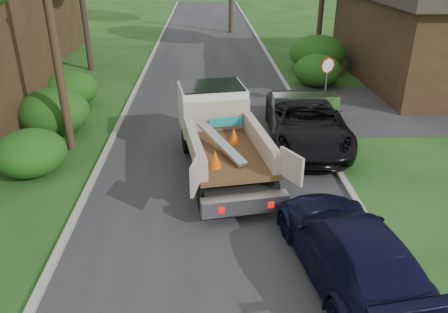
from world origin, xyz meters
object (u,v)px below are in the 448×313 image
utility_pole (49,6)px  house_left_far (15,9)px  flatbed_truck (218,126)px  black_pickup (306,121)px  house_right (446,23)px  stop_sign (327,72)px  navy_suv (350,248)px

utility_pole → house_left_far: 18.93m
flatbed_truck → black_pickup: 3.77m
house_right → flatbed_truck: 16.62m
stop_sign → house_right: 9.37m
house_left_far → flatbed_truck: 22.80m
flatbed_truck → navy_suv: (2.81, -6.25, -0.56)m
stop_sign → house_right: size_ratio=0.19×
utility_pole → navy_suv: (8.34, -7.48, -4.40)m
utility_pole → house_left_far: size_ratio=1.32×
flatbed_truck → navy_suv: flatbed_truck is taller
flatbed_truck → black_pickup: (3.45, 1.45, -0.45)m
black_pickup → navy_suv: (-0.65, -7.70, -0.11)m
black_pickup → utility_pole: bearing=-173.1°
stop_sign → flatbed_truck: (-5.15, -5.25, -0.44)m
utility_pole → black_pickup: (8.99, 0.22, -4.29)m
flatbed_truck → stop_sign: bearing=36.9°
stop_sign → flatbed_truck: 7.37m
house_right → flatbed_truck: bearing=-141.6°
utility_pole → flatbed_truck: utility_pole is taller
stop_sign → black_pickup: (-1.69, -3.80, -0.89)m
stop_sign → house_left_far: (-18.70, 13.00, 1.27)m
stop_sign → house_right: bearing=32.7°
navy_suv → house_left_far: bearing=-64.7°
house_right → flatbed_truck: (-12.95, -10.25, -1.83)m
stop_sign → house_left_far: house_left_far is taller
house_left_far → house_right: bearing=-16.8°
house_left_far → black_pickup: bearing=-44.7°
utility_pole → black_pickup: 9.96m
house_left_far → black_pickup: size_ratio=1.19×
house_left_far → black_pickup: (17.01, -16.80, -2.17)m
stop_sign → black_pickup: 4.26m
utility_pole → flatbed_truck: 6.85m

